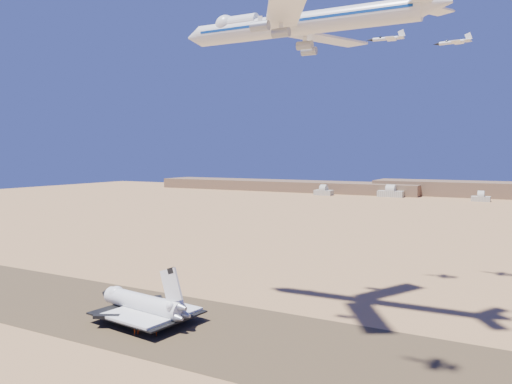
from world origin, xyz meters
The scene contains 11 objects.
ground centered at (0.00, 0.00, 0.00)m, with size 1200.00×1200.00×0.00m, color #A17247.
runway centered at (0.00, 0.00, 0.03)m, with size 600.00×50.00×0.06m, color brown.
ridgeline centered at (65.32, 527.31, 7.63)m, with size 960.00×90.00×18.00m.
hangars centered at (-64.00, 478.43, 4.83)m, with size 200.50×29.50×30.00m.
shuttle centered at (-18.78, -2.83, 5.02)m, with size 38.04×26.32×18.69m.
carrier_747 centered at (20.15, 21.23, 89.82)m, with size 82.51×64.04×20.58m.
crew_a centered at (-12.62, -13.26, 0.90)m, with size 0.61×0.40×1.68m, color #E4490D.
crew_b centered at (-12.05, -12.27, 0.97)m, with size 0.88×0.51×1.81m, color #E4490D.
crew_c centered at (-6.70, -10.88, 0.98)m, with size 1.07×0.55×1.83m, color #E4490D.
chase_jet_e centered at (36.29, 70.13, 93.83)m, with size 13.99×7.65×3.49m.
chase_jet_f centered at (57.28, 86.73, 93.57)m, with size 14.25×7.81×3.55m.
Camera 1 is at (83.49, -117.69, 51.16)m, focal length 35.00 mm.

